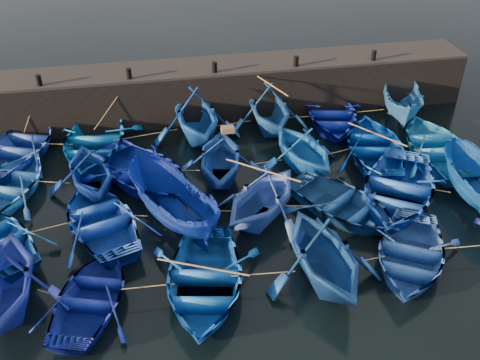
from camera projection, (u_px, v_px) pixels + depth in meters
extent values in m
plane|color=black|center=(257.00, 246.00, 19.13)|extent=(120.00, 120.00, 0.00)
cube|color=black|center=(213.00, 91.00, 26.92)|extent=(26.00, 2.50, 2.50)
cube|color=black|center=(212.00, 66.00, 26.18)|extent=(26.00, 2.50, 0.12)
cylinder|color=black|center=(39.00, 80.00, 24.03)|extent=(0.24, 0.24, 0.50)
cylinder|color=black|center=(129.00, 74.00, 24.65)|extent=(0.24, 0.24, 0.50)
cylinder|color=black|center=(215.00, 67.00, 25.28)|extent=(0.24, 0.24, 0.50)
cylinder|color=black|center=(296.00, 61.00, 25.90)|extent=(0.24, 0.24, 0.50)
cylinder|color=black|center=(374.00, 55.00, 26.52)|extent=(0.24, 0.24, 0.50)
imported|color=navy|center=(20.00, 146.00, 23.82)|extent=(5.50, 6.36, 1.11)
imported|color=#085DB7|center=(93.00, 142.00, 24.03)|extent=(4.82, 6.18, 1.18)
imported|color=#134DA1|center=(196.00, 114.00, 24.79)|extent=(4.43, 5.04, 2.51)
imported|color=#1B5594|center=(269.00, 107.00, 25.53)|extent=(3.92, 4.53, 2.36)
imported|color=navy|center=(332.00, 115.00, 26.29)|extent=(4.65, 5.75, 1.05)
imported|color=#25649E|center=(402.00, 101.00, 26.66)|extent=(3.22, 5.07, 1.84)
imported|color=blue|center=(9.00, 184.00, 21.41)|extent=(5.10, 5.88, 1.02)
imported|color=navy|center=(90.00, 170.00, 21.26)|extent=(4.27, 4.69, 2.13)
imported|color=#0C2192|center=(144.00, 172.00, 22.01)|extent=(6.35, 6.76, 1.14)
imported|color=navy|center=(221.00, 157.00, 21.98)|extent=(4.40, 4.87, 2.25)
imported|color=blue|center=(303.00, 147.00, 22.69)|extent=(4.51, 4.90, 2.16)
imported|color=navy|center=(375.00, 145.00, 23.85)|extent=(4.79, 5.93, 1.09)
imported|color=blue|center=(437.00, 146.00, 23.77)|extent=(4.25, 5.66, 1.12)
imported|color=#1740AC|center=(101.00, 219.00, 19.58)|extent=(4.94, 5.81, 1.02)
imported|color=navy|center=(172.00, 204.00, 19.56)|extent=(4.01, 5.30, 1.93)
imported|color=blue|center=(262.00, 196.00, 19.71)|extent=(5.62, 5.62, 2.25)
imported|color=navy|center=(344.00, 205.00, 20.33)|extent=(5.51, 5.87, 0.99)
imported|color=blue|center=(398.00, 189.00, 21.01)|extent=(6.60, 7.10, 1.20)
imported|color=navy|center=(473.00, 183.00, 20.85)|extent=(2.01, 4.59, 1.73)
imported|color=#1D2E9D|center=(2.00, 279.00, 16.12)|extent=(4.00, 4.59, 2.35)
imported|color=navy|center=(92.00, 296.00, 16.55)|extent=(4.19, 4.95, 0.88)
imported|color=#0F4EA4|center=(203.00, 280.00, 16.97)|extent=(4.66, 5.82, 1.08)
imported|color=navy|center=(324.00, 253.00, 17.07)|extent=(4.33, 4.88, 2.37)
imported|color=#285399|center=(410.00, 254.00, 18.05)|extent=(5.31, 5.80, 0.98)
cube|color=brown|center=(228.00, 129.00, 21.33)|extent=(0.52, 0.36, 0.23)
cylinder|color=tan|center=(57.00, 144.00, 23.94)|extent=(1.40, 0.36, 0.04)
cylinder|color=tan|center=(146.00, 135.00, 24.62)|extent=(2.94, 0.53, 0.04)
cylinder|color=tan|center=(233.00, 123.00, 25.54)|extent=(1.74, 0.21, 0.04)
cylinder|color=tan|center=(300.00, 117.00, 26.08)|extent=(1.37, 0.15, 0.04)
cylinder|color=tan|center=(367.00, 111.00, 26.58)|extent=(1.86, 0.07, 0.04)
cylinder|color=tan|center=(51.00, 182.00, 21.47)|extent=(1.51, 0.46, 0.04)
cylinder|color=tan|center=(118.00, 177.00, 21.79)|extent=(0.29, 0.22, 0.04)
cylinder|color=tan|center=(183.00, 170.00, 22.17)|extent=(1.39, 0.29, 0.04)
cylinder|color=tan|center=(262.00, 163.00, 22.65)|extent=(1.77, 0.19, 0.04)
cylinder|color=tan|center=(339.00, 151.00, 23.42)|extent=(1.71, 0.43, 0.04)
cylinder|color=tan|center=(406.00, 146.00, 23.81)|extent=(0.91, 0.63, 0.04)
cylinder|color=tan|center=(50.00, 227.00, 19.12)|extent=(1.78, 0.43, 0.04)
cylinder|color=tan|center=(137.00, 216.00, 19.68)|extent=(0.82, 0.23, 0.04)
cylinder|color=tan|center=(217.00, 211.00, 19.91)|extent=(1.51, 0.38, 0.04)
cylinder|color=tan|center=(303.00, 206.00, 20.16)|extent=(1.35, 0.31, 0.04)
cylinder|color=tan|center=(371.00, 196.00, 20.66)|extent=(0.61, 0.49, 0.04)
cylinder|color=tan|center=(434.00, 190.00, 21.03)|extent=(1.08, 0.59, 0.04)
cylinder|color=tan|center=(50.00, 294.00, 16.48)|extent=(0.77, 0.50, 0.04)
cylinder|color=tan|center=(148.00, 287.00, 16.73)|extent=(1.67, 0.11, 0.04)
cylinder|color=tan|center=(263.00, 274.00, 17.20)|extent=(2.08, 0.21, 0.04)
cylinder|color=tan|center=(367.00, 260.00, 17.72)|extent=(1.35, 0.16, 0.04)
cylinder|color=tan|center=(475.00, 246.00, 18.30)|extent=(2.89, 0.24, 0.04)
cylinder|color=tan|center=(32.00, 110.00, 24.44)|extent=(1.13, 0.42, 2.09)
cylinder|color=tan|center=(112.00, 105.00, 24.87)|extent=(1.93, 0.75, 2.10)
cylinder|color=tan|center=(204.00, 95.00, 25.75)|extent=(1.20, 0.25, 2.09)
cylinder|color=tan|center=(279.00, 88.00, 26.41)|extent=(1.65, 0.07, 2.09)
cylinder|color=tan|center=(310.00, 86.00, 26.60)|extent=(1.58, 0.18, 2.09)
cylinder|color=tan|center=(383.00, 80.00, 27.21)|extent=(1.24, 0.15, 2.09)
cylinder|color=#99724C|center=(270.00, 84.00, 24.84)|extent=(1.08, 2.84, 0.06)
cylinder|color=#99724C|center=(377.00, 134.00, 23.53)|extent=(1.77, 2.49, 0.06)
cylinder|color=#99724C|center=(263.00, 170.00, 19.05)|extent=(2.34, 1.97, 0.06)
cylinder|color=#99724C|center=(203.00, 267.00, 16.65)|extent=(2.74, 1.32, 0.06)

